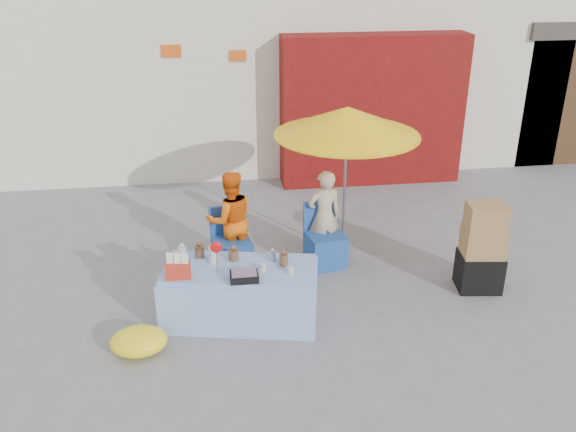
{
  "coord_description": "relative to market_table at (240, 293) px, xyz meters",
  "views": [
    {
      "loc": [
        -0.69,
        -5.99,
        4.01
      ],
      "look_at": [
        0.22,
        0.6,
        1.0
      ],
      "focal_mm": 38.0,
      "sensor_mm": 36.0,
      "label": 1
    }
  ],
  "objects": [
    {
      "name": "chair_left",
      "position": [
        -0.03,
        1.16,
        -0.09
      ],
      "size": [
        0.56,
        0.55,
        0.85
      ],
      "rotation": [
        0.0,
        0.0,
        0.18
      ],
      "color": "#214A98",
      "rests_on": "ground"
    },
    {
      "name": "chair_right",
      "position": [
        1.22,
        1.16,
        -0.09
      ],
      "size": [
        0.56,
        0.55,
        0.85
      ],
      "rotation": [
        0.0,
        0.0,
        0.18
      ],
      "color": "#214A98",
      "rests_on": "ground"
    },
    {
      "name": "umbrella",
      "position": [
        1.52,
        1.44,
        1.55
      ],
      "size": [
        1.9,
        1.9,
        2.09
      ],
      "color": "gray",
      "rests_on": "ground"
    },
    {
      "name": "tarp_bundle",
      "position": [
        -1.11,
        -0.5,
        -0.21
      ],
      "size": [
        0.65,
        0.54,
        0.27
      ],
      "primitive_type": "ellipsoid",
      "rotation": [
        0.0,
        0.0,
        0.09
      ],
      "color": "yellow",
      "rests_on": "ground"
    },
    {
      "name": "market_table",
      "position": [
        0.0,
        0.0,
        0.0
      ],
      "size": [
        1.87,
        1.14,
        1.05
      ],
      "rotation": [
        0.0,
        0.0,
        -0.2
      ],
      "color": "#97B4F2",
      "rests_on": "ground"
    },
    {
      "name": "vendor_beige",
      "position": [
        1.22,
        1.29,
        0.3
      ],
      "size": [
        0.52,
        0.39,
        1.29
      ],
      "primitive_type": "imported",
      "rotation": [
        0.0,
        0.0,
        3.32
      ],
      "color": "tan",
      "rests_on": "ground"
    },
    {
      "name": "ground",
      "position": [
        0.42,
        -0.01,
        -0.34
      ],
      "size": [
        80.0,
        80.0,
        0.0
      ],
      "primitive_type": "plane",
      "color": "slate",
      "rests_on": "ground"
    },
    {
      "name": "box_stack",
      "position": [
        3.01,
        0.27,
        0.19
      ],
      "size": [
        0.57,
        0.49,
        1.15
      ],
      "rotation": [
        0.0,
        0.0,
        -0.13
      ],
      "color": "black",
      "rests_on": "ground"
    },
    {
      "name": "vendor_orange",
      "position": [
        -0.03,
        1.29,
        0.33
      ],
      "size": [
        0.73,
        0.62,
        1.34
      ],
      "primitive_type": "imported",
      "rotation": [
        0.0,
        0.0,
        3.32
      ],
      "color": "#F4610C",
      "rests_on": "ground"
    }
  ]
}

